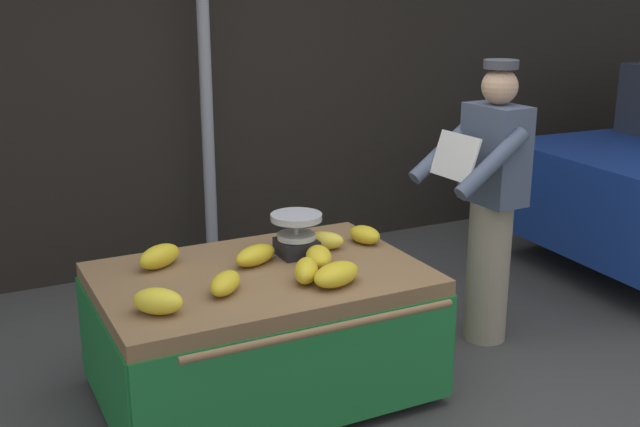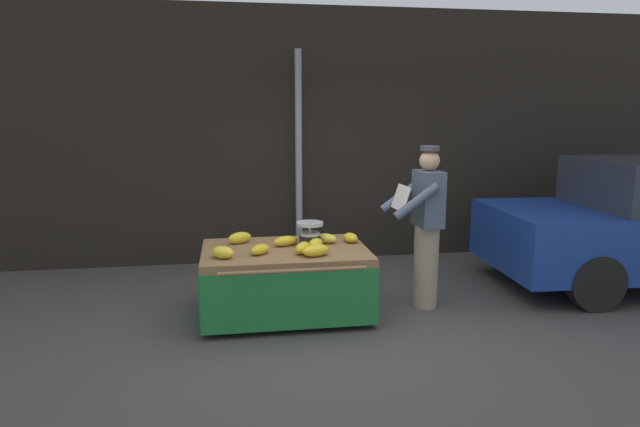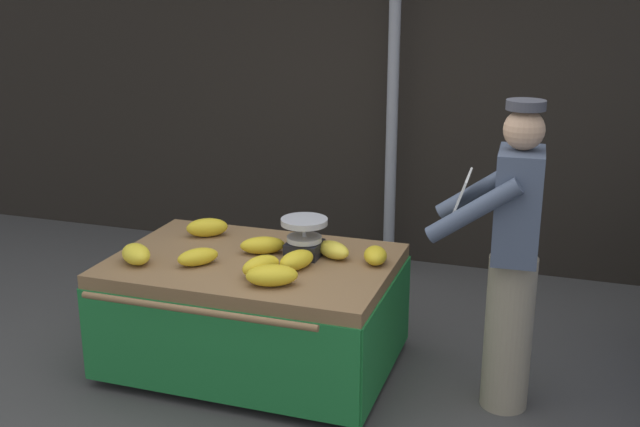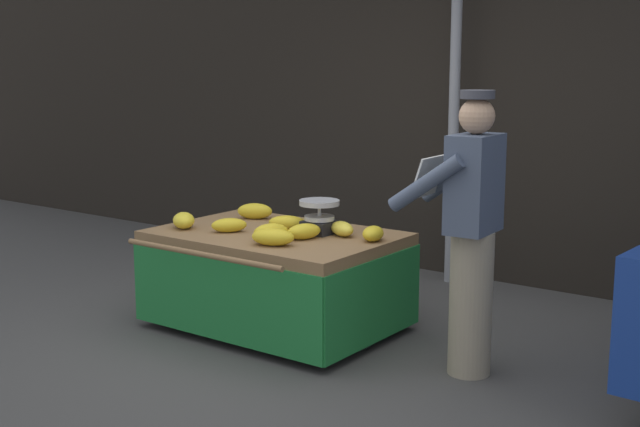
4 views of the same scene
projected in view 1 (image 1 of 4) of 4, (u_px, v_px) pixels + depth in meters
ground_plane at (371, 414)px, 4.02m from camera, size 60.00×60.00×0.00m
back_wall at (192, 40)px, 5.86m from camera, size 16.00×0.24×3.44m
street_pole at (206, 85)px, 5.62m from camera, size 0.09×0.09×2.85m
banana_cart at (261, 305)px, 4.09m from camera, size 1.68×1.34×0.70m
weighing_scale at (296, 235)px, 4.24m from camera, size 0.28×0.28×0.23m
banana_bunch_0 at (336, 274)px, 3.84m from camera, size 0.32×0.26×0.11m
banana_bunch_1 at (255, 255)px, 4.12m from camera, size 0.30×0.24×0.10m
banana_bunch_2 at (306, 271)px, 3.88m from camera, size 0.22×0.27×0.12m
banana_bunch_3 at (319, 257)px, 4.09m from camera, size 0.22×0.28×0.11m
banana_bunch_4 at (365, 235)px, 4.46m from camera, size 0.19×0.24×0.10m
banana_bunch_5 at (159, 256)px, 4.08m from camera, size 0.29×0.25×0.12m
banana_bunch_6 at (158, 301)px, 3.51m from camera, size 0.28×0.27×0.12m
banana_bunch_7 at (225, 283)px, 3.74m from camera, size 0.26×0.27×0.10m
banana_bunch_8 at (323, 241)px, 4.36m from camera, size 0.27×0.23×0.10m
vendor_person at (490, 203)px, 4.64m from camera, size 0.59×0.53×1.71m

